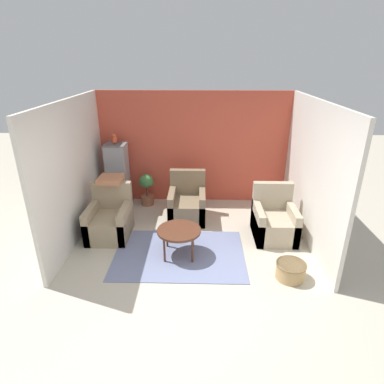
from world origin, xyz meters
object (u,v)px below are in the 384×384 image
coffee_table (179,232)px  parrot (115,139)px  birdcage (118,176)px  armchair_left (110,221)px  armchair_right (274,222)px  wicker_basket (291,270)px  potted_plant (147,187)px  armchair_middle (187,205)px

coffee_table → parrot: (-1.43, 1.89, 1.07)m
birdcage → armchair_left: bearing=-84.6°
armchair_right → parrot: bearing=158.4°
coffee_table → armchair_left: (-1.31, 0.61, -0.14)m
armchair_left → wicker_basket: (3.00, -1.19, -0.15)m
potted_plant → armchair_right: bearing=-27.3°
coffee_table → birdcage: bearing=127.1°
potted_plant → wicker_basket: bearing=-45.1°
armchair_right → parrot: (-3.12, 1.23, 1.21)m
armchair_left → potted_plant: armchair_left is taller
armchair_left → wicker_basket: size_ratio=2.10×
wicker_basket → parrot: bearing=141.6°
armchair_right → armchair_middle: same height
armchair_right → birdcage: 3.38m
armchair_left → potted_plant: (0.47, 1.35, 0.12)m
armchair_left → armchair_middle: same height
armchair_left → coffee_table: bearing=-25.0°
armchair_left → armchair_middle: (1.39, 0.73, 0.00)m
wicker_basket → coffee_table: bearing=161.2°
coffee_table → armchair_right: (1.69, 0.66, -0.14)m
armchair_right → parrot: 3.56m
wicker_basket → armchair_middle: bearing=130.1°
coffee_table → wicker_basket: size_ratio=1.61×
armchair_middle → birdcage: birdcage is taller
armchair_middle → parrot: parrot is taller
birdcage → potted_plant: bearing=6.8°
armchair_left → parrot: size_ratio=4.09×
armchair_middle → birdcage: size_ratio=0.67×
armchair_left → armchair_right: size_ratio=1.00×
armchair_left → armchair_middle: bearing=27.8°
armchair_left → parrot: bearing=95.4°
armchair_left → potted_plant: bearing=70.9°
coffee_table → armchair_middle: bearing=86.7°
armchair_middle → birdcage: bearing=159.9°
parrot → wicker_basket: bearing=-38.4°
parrot → potted_plant: size_ratio=0.32×
birdcage → potted_plant: size_ratio=1.97×
coffee_table → potted_plant: potted_plant is taller
armchair_middle → parrot: (-1.51, 0.55, 1.21)m
potted_plant → wicker_basket: 3.60m
coffee_table → potted_plant: (-0.84, 1.96, -0.02)m
coffee_table → wicker_basket: coffee_table is taller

